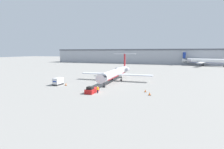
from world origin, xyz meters
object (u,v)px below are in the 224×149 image
at_px(pushback_tug, 92,90).
at_px(luggage_cart, 58,81).
at_px(traffic_cone_mid, 150,94).
at_px(airplane_parked_far_left, 204,61).
at_px(traffic_cone_right, 145,91).
at_px(traffic_cone_left, 66,84).
at_px(worker_near_tug, 98,89).
at_px(airplane_main, 116,72).

height_order(pushback_tug, luggage_cart, luggage_cart).
height_order(traffic_cone_mid, airplane_parked_far_left, airplane_parked_far_left).
height_order(pushback_tug, traffic_cone_right, pushback_tug).
bearing_deg(luggage_cart, airplane_parked_far_left, 59.91).
height_order(luggage_cart, traffic_cone_mid, luggage_cart).
bearing_deg(airplane_parked_far_left, traffic_cone_left, -118.79).
relative_size(worker_near_tug, traffic_cone_mid, 2.37).
bearing_deg(pushback_tug, traffic_cone_right, 21.49).
distance_m(worker_near_tug, traffic_cone_mid, 13.19).
bearing_deg(traffic_cone_mid, airplane_parked_far_left, 74.89).
relative_size(pushback_tug, luggage_cart, 1.36).
bearing_deg(traffic_cone_left, luggage_cart, 179.00).
xyz_separation_m(pushback_tug, airplane_parked_far_left, (42.57, 105.36, 3.12)).
bearing_deg(airplane_main, pushback_tug, -90.60).
bearing_deg(traffic_cone_left, traffic_cone_mid, -8.60).
height_order(traffic_cone_left, traffic_cone_mid, traffic_cone_left).
height_order(airplane_main, traffic_cone_mid, airplane_main).
bearing_deg(worker_near_tug, traffic_cone_right, 24.65).
distance_m(luggage_cart, traffic_cone_left, 3.04).
bearing_deg(traffic_cone_right, pushback_tug, -158.51).
relative_size(pushback_tug, traffic_cone_mid, 6.25).
height_order(traffic_cone_right, traffic_cone_mid, traffic_cone_mid).
distance_m(worker_near_tug, traffic_cone_right, 12.68).
bearing_deg(pushback_tug, airplane_main, 89.40).
relative_size(worker_near_tug, traffic_cone_left, 2.28).
relative_size(luggage_cart, worker_near_tug, 1.94).
bearing_deg(traffic_cone_mid, pushback_tug, -172.11).
relative_size(airplane_main, airplane_parked_far_left, 0.95).
distance_m(pushback_tug, traffic_cone_left, 13.45).
bearing_deg(traffic_cone_mid, worker_near_tug, -170.73).
distance_m(pushback_tug, traffic_cone_right, 14.17).
distance_m(airplane_main, traffic_cone_left, 18.77).
bearing_deg(pushback_tug, traffic_cone_left, 153.17).
relative_size(pushback_tug, traffic_cone_right, 6.80).
relative_size(traffic_cone_left, airplane_parked_far_left, 0.02).
relative_size(luggage_cart, traffic_cone_mid, 4.61).
bearing_deg(traffic_cone_right, luggage_cart, 178.11).
xyz_separation_m(luggage_cart, traffic_cone_right, (28.12, -0.93, -0.83)).
height_order(pushback_tug, traffic_cone_mid, pushback_tug).
relative_size(traffic_cone_left, traffic_cone_mid, 1.04).
bearing_deg(worker_near_tug, pushback_tug, 176.94).
distance_m(pushback_tug, worker_near_tug, 1.70).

